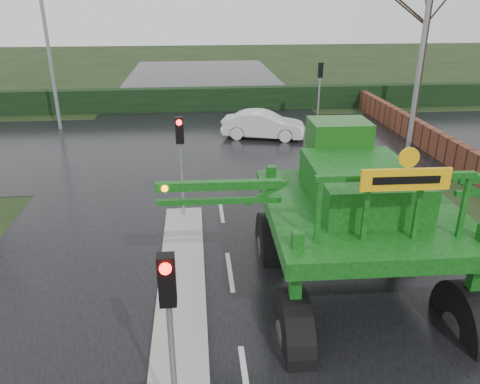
{
  "coord_description": "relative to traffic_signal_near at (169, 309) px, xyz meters",
  "views": [
    {
      "loc": [
        -0.79,
        -6.96,
        6.98
      ],
      "look_at": [
        0.36,
        4.9,
        2.0
      ],
      "focal_mm": 35.0,
      "sensor_mm": 36.0,
      "label": 1
    }
  ],
  "objects": [
    {
      "name": "ground",
      "position": [
        1.3,
        1.01,
        -2.59
      ],
      "size": [
        140.0,
        140.0,
        0.0
      ],
      "primitive_type": "plane",
      "color": "black",
      "rests_on": "ground"
    },
    {
      "name": "road_main",
      "position": [
        1.3,
        11.01,
        -2.59
      ],
      "size": [
        14.0,
        80.0,
        0.02
      ],
      "primitive_type": "cube",
      "color": "black",
      "rests_on": "ground"
    },
    {
      "name": "road_cross",
      "position": [
        1.3,
        17.01,
        -2.58
      ],
      "size": [
        80.0,
        12.0,
        0.02
      ],
      "primitive_type": "cube",
      "color": "black",
      "rests_on": "ground"
    },
    {
      "name": "median_island",
      "position": [
        -0.0,
        4.01,
        -2.51
      ],
      "size": [
        1.2,
        10.0,
        0.16
      ],
      "primitive_type": "cube",
      "color": "gray",
      "rests_on": "ground"
    },
    {
      "name": "hedge_row",
      "position": [
        1.3,
        25.01,
        -1.84
      ],
      "size": [
        44.0,
        0.9,
        1.5
      ],
      "primitive_type": "cube",
      "color": "black",
      "rests_on": "ground"
    },
    {
      "name": "brick_wall",
      "position": [
        11.8,
        17.01,
        -1.99
      ],
      "size": [
        0.4,
        20.0,
        1.2
      ],
      "primitive_type": "cube",
      "color": "#592D1E",
      "rests_on": "ground"
    },
    {
      "name": "traffic_signal_near",
      "position": [
        0.0,
        0.0,
        0.0
      ],
      "size": [
        0.26,
        0.33,
        3.52
      ],
      "color": "gray",
      "rests_on": "ground"
    },
    {
      "name": "traffic_signal_mid",
      "position": [
        0.0,
        8.5,
        0.0
      ],
      "size": [
        0.26,
        0.33,
        3.52
      ],
      "color": "gray",
      "rests_on": "ground"
    },
    {
      "name": "traffic_signal_far",
      "position": [
        7.8,
        21.02,
        0.0
      ],
      "size": [
        0.26,
        0.33,
        3.52
      ],
      "rotation": [
        0.0,
        0.0,
        3.14
      ],
      "color": "gray",
      "rests_on": "ground"
    },
    {
      "name": "street_light_right",
      "position": [
        9.49,
        13.01,
        3.4
      ],
      "size": [
        3.85,
        0.3,
        10.0
      ],
      "color": "gray",
      "rests_on": "ground"
    },
    {
      "name": "street_light_left_far",
      "position": [
        -6.89,
        21.01,
        3.4
      ],
      "size": [
        3.85,
        0.3,
        10.0
      ],
      "color": "gray",
      "rests_on": "ground"
    },
    {
      "name": "tree_right_far",
      "position": [
        14.3,
        22.01,
        3.91
      ],
      "size": [
        7.0,
        7.0,
        12.05
      ],
      "color": "black",
      "rests_on": "ground"
    },
    {
      "name": "crop_sprayer",
      "position": [
        2.49,
        2.5,
        0.02
      ],
      "size": [
        9.86,
        6.23,
        5.51
      ],
      "rotation": [
        0.0,
        0.0,
        -0.02
      ],
      "color": "black",
      "rests_on": "ground"
    },
    {
      "name": "white_sedan",
      "position": [
        4.08,
        18.02,
        -2.59
      ],
      "size": [
        4.58,
        2.63,
        1.43
      ],
      "primitive_type": "imported",
      "rotation": [
        0.0,
        0.0,
        1.3
      ],
      "color": "silver",
      "rests_on": "ground"
    }
  ]
}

